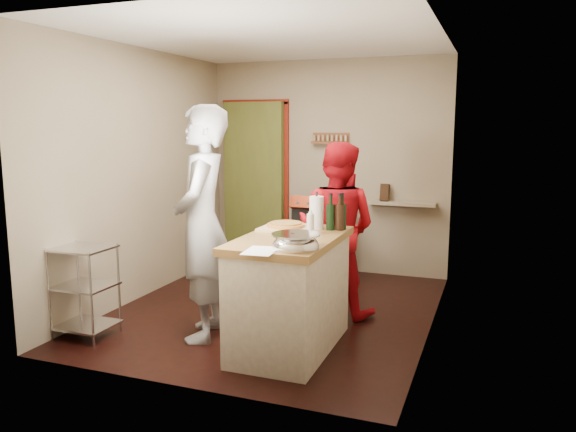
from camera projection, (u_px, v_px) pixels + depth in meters
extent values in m
plane|color=black|center=(275.00, 310.00, 5.55)|extent=(3.50, 3.50, 0.00)
cube|color=gray|center=(327.00, 167.00, 6.96)|extent=(3.00, 0.04, 2.60)
cube|color=#565B23|center=(258.00, 184.00, 7.37)|extent=(0.80, 0.40, 2.10)
cube|color=maroon|center=(227.00, 183.00, 7.45)|extent=(0.06, 0.06, 2.10)
cube|color=maroon|center=(286.00, 185.00, 7.16)|extent=(0.06, 0.06, 2.10)
cube|color=maroon|center=(256.00, 102.00, 7.14)|extent=(0.90, 0.06, 0.06)
cube|color=brown|center=(330.00, 143.00, 6.85)|extent=(0.46, 0.09, 0.03)
cube|color=brown|center=(331.00, 138.00, 6.87)|extent=(0.46, 0.02, 0.12)
cube|color=olive|center=(330.00, 138.00, 6.84)|extent=(0.42, 0.04, 0.07)
cube|color=gray|center=(401.00, 203.00, 6.60)|extent=(0.80, 0.18, 0.04)
cube|color=black|center=(385.00, 193.00, 6.65)|extent=(0.10, 0.14, 0.22)
cube|color=gray|center=(141.00, 175.00, 5.86)|extent=(0.04, 3.50, 2.60)
cube|color=gray|center=(436.00, 185.00, 4.82)|extent=(0.04, 3.50, 2.60)
cube|color=white|center=(274.00, 37.00, 5.13)|extent=(3.00, 3.50, 0.02)
cube|color=black|center=(322.00, 243.00, 6.79)|extent=(0.60, 0.55, 0.80)
cube|color=black|center=(323.00, 208.00, 6.72)|extent=(0.60, 0.55, 0.06)
cube|color=maroon|center=(316.00, 204.00, 6.45)|extent=(0.60, 0.15, 0.17)
cylinder|color=black|center=(314.00, 200.00, 6.88)|extent=(0.26, 0.26, 0.05)
cylinder|color=silver|center=(49.00, 294.00, 4.73)|extent=(0.02, 0.02, 0.80)
cylinder|color=silver|center=(91.00, 300.00, 4.58)|extent=(0.02, 0.02, 0.80)
cylinder|color=silver|center=(79.00, 283.00, 5.06)|extent=(0.02, 0.02, 0.80)
cylinder|color=silver|center=(119.00, 288.00, 4.91)|extent=(0.02, 0.02, 0.80)
cube|color=silver|center=(87.00, 325.00, 4.87)|extent=(0.48, 0.40, 0.02)
cube|color=silver|center=(84.00, 286.00, 4.81)|extent=(0.48, 0.40, 0.02)
cube|color=silver|center=(82.00, 248.00, 4.76)|extent=(0.48, 0.40, 0.02)
cube|color=beige|center=(290.00, 297.00, 4.55)|extent=(0.67, 1.18, 0.87)
cube|color=olive|center=(290.00, 240.00, 4.48)|extent=(0.73, 1.24, 0.06)
cube|color=#E1BF89|center=(286.00, 228.00, 4.77)|extent=(0.40, 0.40, 0.02)
cylinder|color=gold|center=(286.00, 225.00, 4.76)|extent=(0.32, 0.32, 0.02)
ellipsoid|color=silver|center=(296.00, 241.00, 4.02)|extent=(0.35, 0.35, 0.11)
cylinder|color=white|center=(316.00, 213.00, 4.78)|extent=(0.12, 0.12, 0.28)
cylinder|color=silver|center=(310.00, 224.00, 4.53)|extent=(0.06, 0.06, 0.17)
cube|color=white|center=(260.00, 251.00, 3.95)|extent=(0.24, 0.32, 0.00)
cylinder|color=black|center=(342.00, 211.00, 4.75)|extent=(0.08, 0.08, 0.31)
cylinder|color=black|center=(340.00, 212.00, 4.72)|extent=(0.08, 0.08, 0.31)
cylinder|color=black|center=(331.00, 212.00, 4.73)|extent=(0.08, 0.08, 0.31)
imported|color=silver|center=(202.00, 224.00, 4.72)|extent=(0.68, 0.84, 1.98)
imported|color=#AF0B15|center=(336.00, 229.00, 5.36)|extent=(0.87, 0.71, 1.66)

